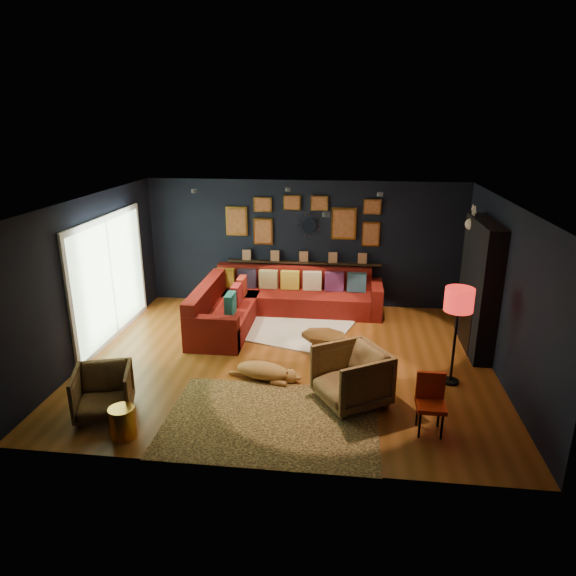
# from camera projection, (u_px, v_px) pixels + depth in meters

# --- Properties ---
(floor) EXTENTS (6.50, 6.50, 0.00)m
(floor) POSITION_uv_depth(u_px,v_px,m) (288.00, 360.00, 8.40)
(floor) COLOR brown
(floor) RESTS_ON ground
(room_walls) EXTENTS (6.50, 6.50, 6.50)m
(room_walls) POSITION_uv_depth(u_px,v_px,m) (288.00, 267.00, 7.90)
(room_walls) COLOR black
(room_walls) RESTS_ON ground
(sectional) EXTENTS (3.41, 2.69, 0.86)m
(sectional) POSITION_uv_depth(u_px,v_px,m) (268.00, 303.00, 10.07)
(sectional) COLOR maroon
(sectional) RESTS_ON ground
(ledge) EXTENTS (3.20, 0.12, 0.04)m
(ledge) POSITION_uv_depth(u_px,v_px,m) (304.00, 263.00, 10.63)
(ledge) COLOR black
(ledge) RESTS_ON room_walls
(gallery_wall) EXTENTS (3.15, 0.04, 1.02)m
(gallery_wall) POSITION_uv_depth(u_px,v_px,m) (304.00, 220.00, 10.39)
(gallery_wall) COLOR #C8872F
(gallery_wall) RESTS_ON room_walls
(sunburst_mirror) EXTENTS (0.47, 0.16, 0.47)m
(sunburst_mirror) POSITION_uv_depth(u_px,v_px,m) (309.00, 225.00, 10.41)
(sunburst_mirror) COLOR silver
(sunburst_mirror) RESTS_ON room_walls
(fireplace) EXTENTS (0.31, 1.60, 2.20)m
(fireplace) POSITION_uv_depth(u_px,v_px,m) (478.00, 291.00, 8.57)
(fireplace) COLOR black
(fireplace) RESTS_ON ground
(deer_head) EXTENTS (0.50, 0.28, 0.45)m
(deer_head) POSITION_uv_depth(u_px,v_px,m) (481.00, 224.00, 8.71)
(deer_head) COLOR white
(deer_head) RESTS_ON fireplace
(sliding_door) EXTENTS (0.06, 2.80, 2.20)m
(sliding_door) POSITION_uv_depth(u_px,v_px,m) (110.00, 278.00, 8.98)
(sliding_door) COLOR white
(sliding_door) RESTS_ON ground
(ceiling_spots) EXTENTS (3.30, 2.50, 0.06)m
(ceiling_spots) POSITION_uv_depth(u_px,v_px,m) (294.00, 196.00, 8.35)
(ceiling_spots) COLOR black
(ceiling_spots) RESTS_ON room_walls
(shag_rug) EXTENTS (2.65, 2.25, 0.03)m
(shag_rug) POSITION_uv_depth(u_px,v_px,m) (285.00, 328.00, 9.64)
(shag_rug) COLOR silver
(shag_rug) RESTS_ON ground
(leopard_rug) EXTENTS (2.77, 1.98, 0.02)m
(leopard_rug) POSITION_uv_depth(u_px,v_px,m) (271.00, 421.00, 6.70)
(leopard_rug) COLOR tan
(leopard_rug) RESTS_ON ground
(coffee_table) EXTENTS (0.85, 0.70, 0.38)m
(coffee_table) POSITION_uv_depth(u_px,v_px,m) (324.00, 338.00, 8.42)
(coffee_table) COLOR brown
(coffee_table) RESTS_ON shag_rug
(pouf) EXTENTS (0.58, 0.58, 0.38)m
(pouf) POSITION_uv_depth(u_px,v_px,m) (238.00, 312.00, 9.87)
(pouf) COLOR maroon
(pouf) RESTS_ON shag_rug
(armchair_left) EXTENTS (0.88, 0.85, 0.73)m
(armchair_left) POSITION_uv_depth(u_px,v_px,m) (103.00, 390.00, 6.74)
(armchair_left) COLOR #A5763F
(armchair_left) RESTS_ON ground
(armchair_right) EXTENTS (1.13, 1.15, 0.88)m
(armchair_right) POSITION_uv_depth(u_px,v_px,m) (351.00, 374.00, 7.01)
(armchair_right) COLOR #A5763F
(armchair_right) RESTS_ON ground
(gold_stool) EXTENTS (0.32, 0.32, 0.40)m
(gold_stool) POSITION_uv_depth(u_px,v_px,m) (123.00, 422.00, 6.32)
(gold_stool) COLOR #C8872F
(gold_stool) RESTS_ON ground
(orange_chair) EXTENTS (0.36, 0.36, 0.76)m
(orange_chair) POSITION_uv_depth(u_px,v_px,m) (430.00, 398.00, 6.39)
(orange_chair) COLOR black
(orange_chair) RESTS_ON ground
(floor_lamp) EXTENTS (0.41, 0.41, 1.49)m
(floor_lamp) POSITION_uv_depth(u_px,v_px,m) (459.00, 304.00, 7.30)
(floor_lamp) COLOR black
(floor_lamp) RESTS_ON ground
(dog) EXTENTS (1.23, 0.78, 0.36)m
(dog) POSITION_uv_depth(u_px,v_px,m) (263.00, 368.00, 7.72)
(dog) COLOR tan
(dog) RESTS_ON leopard_rug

